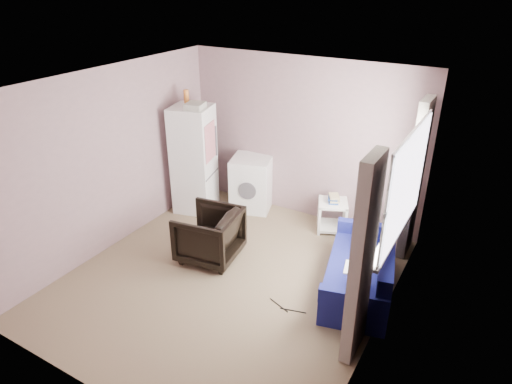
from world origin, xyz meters
TOP-DOWN VIEW (x-y plane):
  - room at (0.02, 0.01)m, footprint 3.84×4.24m
  - armchair at (-0.49, 0.27)m, footprint 0.82×0.86m
  - fridge at (-1.54, 1.36)m, footprint 0.73×0.72m
  - washing_machine at (-0.76, 1.85)m, footprint 0.78×0.78m
  - side_table at (0.67, 1.83)m, footprint 0.56×0.56m
  - sofa at (1.55, 0.63)m, footprint 1.11×1.78m
  - window_dressing at (1.78, 0.70)m, footprint 0.17×2.62m
  - floor_cables at (0.90, -0.15)m, footprint 0.48×0.12m

SIDE VIEW (x-z plane):
  - floor_cables at x=0.90m, z-range 0.00..0.01m
  - sofa at x=1.55m, z-range -0.10..0.64m
  - side_table at x=0.67m, z-range -0.02..0.56m
  - armchair at x=-0.49m, z-range 0.00..0.79m
  - washing_machine at x=-0.76m, z-range 0.02..0.90m
  - fridge at x=-1.54m, z-range -0.11..1.86m
  - window_dressing at x=1.78m, z-range 0.02..2.20m
  - room at x=0.02m, z-range -0.02..2.52m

